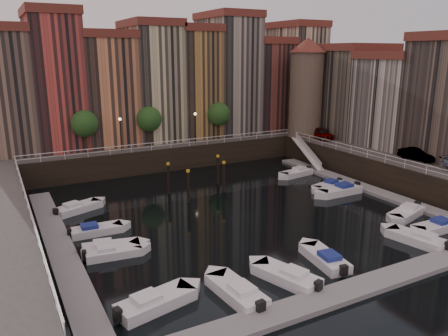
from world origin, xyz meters
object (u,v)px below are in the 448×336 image
car_b (418,155)px  mooring_pilings (200,178)px  boat_left_2 (109,248)px  car_a (321,134)px  boat_left_1 (112,252)px  corner_tower (306,86)px  gangway (307,152)px  boat_left_0 (154,302)px

car_b → mooring_pilings: bearing=148.3°
boat_left_2 → car_a: 37.17m
boat_left_1 → car_b: size_ratio=1.02×
corner_tower → gangway: bearing=-122.8°
boat_left_2 → boat_left_0: bearing=-75.4°
gangway → mooring_pilings: 18.10m
corner_tower → boat_left_0: size_ratio=2.63×
corner_tower → boat_left_0: (-32.41, -27.28, -9.80)m
boat_left_1 → car_a: car_a is taller
boat_left_2 → car_a: size_ratio=1.02×
mooring_pilings → boat_left_0: mooring_pilings is taller
car_a → boat_left_1: bearing=-145.0°
car_b → car_a: bearing=85.9°
boat_left_1 → gangway: bearing=33.0°
car_a → boat_left_2: bearing=-146.2°
corner_tower → mooring_pilings: bearing=-157.7°
mooring_pilings → car_b: car_b is taller
gangway → car_b: car_b is taller
boat_left_1 → boat_left_2: boat_left_2 is taller
gangway → boat_left_2: gangway is taller
mooring_pilings → boat_left_1: (-12.34, -10.81, -1.32)m
gangway → boat_left_0: (-29.51, -22.78, -1.52)m
boat_left_0 → boat_left_1: 8.02m
boat_left_0 → car_b: size_ratio=1.22×
gangway → boat_left_1: 33.47m
mooring_pilings → car_b: 24.49m
boat_left_0 → boat_left_1: bearing=80.8°
corner_tower → car_a: size_ratio=2.99×
boat_left_1 → boat_left_2: size_ratio=0.93×
boat_left_0 → boat_left_1: boat_left_0 is taller
mooring_pilings → car_a: size_ratio=1.44×
boat_left_0 → mooring_pilings: bearing=45.2°
boat_left_1 → car_b: car_b is taller
boat_left_0 → boat_left_1: size_ratio=1.19×
gangway → boat_left_1: (-29.99, -14.77, -1.58)m
car_a → boat_left_0: bearing=-134.6°
corner_tower → car_b: (1.95, -17.88, -6.49)m
corner_tower → mooring_pilings: corner_tower is taller
gangway → mooring_pilings: gangway is taller
mooring_pilings → boat_left_2: 15.94m
car_a → car_b: 15.00m
mooring_pilings → car_b: (22.51, -9.43, 2.06)m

